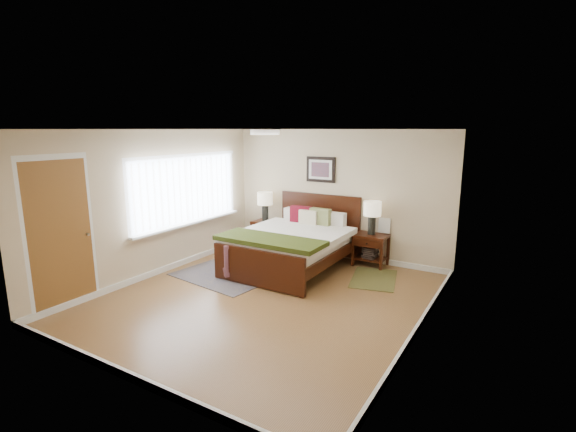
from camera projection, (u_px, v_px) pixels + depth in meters
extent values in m
plane|color=brown|center=(267.00, 298.00, 6.30)|extent=(5.00, 5.00, 0.00)
cube|color=#C8B491|center=(337.00, 194.00, 8.15)|extent=(4.50, 0.04, 2.50)
cube|color=#C8B491|center=(119.00, 264.00, 3.95)|extent=(4.50, 0.04, 2.50)
cube|color=#C8B491|center=(157.00, 203.00, 7.18)|extent=(0.04, 5.00, 2.50)
cube|color=#C8B491|center=(424.00, 237.00, 4.92)|extent=(0.04, 5.00, 2.50)
cube|color=white|center=(265.00, 129.00, 5.79)|extent=(4.50, 5.00, 0.02)
cube|color=silver|center=(187.00, 190.00, 7.73)|extent=(0.02, 2.72, 1.32)
cube|color=silver|center=(187.00, 190.00, 7.72)|extent=(0.01, 2.60, 1.20)
cube|color=silver|center=(190.00, 223.00, 7.83)|extent=(0.10, 2.72, 0.04)
cube|color=silver|center=(60.00, 234.00, 5.73)|extent=(0.01, 1.00, 2.18)
cube|color=brown|center=(61.00, 237.00, 5.74)|extent=(0.01, 0.90, 2.10)
cylinder|color=#999999|center=(88.00, 234.00, 6.05)|extent=(0.04, 0.04, 0.04)
cylinder|color=white|center=(265.00, 132.00, 5.80)|extent=(0.40, 0.40, 0.07)
cylinder|color=beige|center=(265.00, 130.00, 5.79)|extent=(0.44, 0.44, 0.01)
cube|color=black|center=(320.00, 224.00, 8.42)|extent=(1.73, 0.06, 1.21)
cube|color=black|center=(257.00, 268.00, 6.64)|extent=(1.73, 0.06, 0.61)
cube|color=black|center=(255.00, 244.00, 7.97)|extent=(0.06, 2.17, 0.19)
cube|color=black|center=(334.00, 257.00, 7.14)|extent=(0.06, 2.17, 0.19)
cube|color=silver|center=(292.00, 243.00, 7.53)|extent=(1.63, 2.15, 0.24)
cube|color=silver|center=(289.00, 235.00, 7.41)|extent=(1.81, 1.92, 0.11)
cube|color=#333910|center=(270.00, 240.00, 6.86)|extent=(1.85, 0.70, 0.08)
cube|color=silver|center=(297.00, 215.00, 8.37)|extent=(0.54, 0.18, 0.28)
cube|color=silver|center=(332.00, 219.00, 7.99)|extent=(0.54, 0.18, 0.28)
cube|color=#5D0A17|center=(301.00, 215.00, 8.19)|extent=(0.42, 0.17, 0.35)
cube|color=olive|center=(320.00, 217.00, 7.97)|extent=(0.42, 0.16, 0.35)
cube|color=beige|center=(308.00, 218.00, 8.02)|extent=(0.37, 0.13, 0.30)
cube|color=black|center=(321.00, 170.00, 8.21)|extent=(0.62, 0.03, 0.50)
cube|color=silver|center=(320.00, 170.00, 8.19)|extent=(0.50, 0.01, 0.38)
cube|color=#A52D23|center=(320.00, 170.00, 8.18)|extent=(0.38, 0.01, 0.28)
cube|color=black|center=(265.00, 222.00, 8.87)|extent=(0.49, 0.44, 0.05)
cube|color=black|center=(252.00, 236.00, 8.88)|extent=(0.05, 0.05, 0.54)
cube|color=black|center=(269.00, 239.00, 8.66)|extent=(0.05, 0.05, 0.54)
cube|color=black|center=(262.00, 232.00, 9.20)|extent=(0.05, 0.05, 0.54)
cube|color=black|center=(279.00, 235.00, 8.98)|extent=(0.05, 0.05, 0.54)
cube|color=black|center=(260.00, 229.00, 8.72)|extent=(0.43, 0.03, 0.14)
cube|color=black|center=(371.00, 236.00, 7.69)|extent=(0.60, 0.45, 0.05)
cube|color=black|center=(353.00, 252.00, 7.72)|extent=(0.05, 0.05, 0.55)
cube|color=black|center=(381.00, 256.00, 7.45)|extent=(0.05, 0.05, 0.55)
cube|color=black|center=(361.00, 247.00, 8.05)|extent=(0.05, 0.05, 0.55)
cube|color=black|center=(388.00, 251.00, 7.78)|extent=(0.05, 0.05, 0.55)
cube|color=black|center=(367.00, 244.00, 7.53)|extent=(0.54, 0.03, 0.14)
cube|color=black|center=(370.00, 258.00, 7.78)|extent=(0.54, 0.39, 0.03)
cube|color=black|center=(370.00, 257.00, 7.77)|extent=(0.22, 0.28, 0.03)
cube|color=black|center=(370.00, 255.00, 7.76)|extent=(0.22, 0.28, 0.03)
cube|color=black|center=(370.00, 253.00, 7.76)|extent=(0.22, 0.28, 0.03)
cube|color=black|center=(371.00, 251.00, 7.75)|extent=(0.22, 0.28, 0.03)
cube|color=black|center=(371.00, 249.00, 7.74)|extent=(0.22, 0.28, 0.03)
cube|color=black|center=(371.00, 248.00, 7.73)|extent=(0.22, 0.28, 0.03)
cylinder|color=black|center=(265.00, 213.00, 8.83)|extent=(0.14, 0.14, 0.32)
cylinder|color=black|center=(265.00, 205.00, 8.80)|extent=(0.02, 0.02, 0.06)
cylinder|color=beige|center=(265.00, 198.00, 8.77)|extent=(0.32, 0.32, 0.26)
cylinder|color=black|center=(372.00, 226.00, 7.65)|extent=(0.14, 0.14, 0.32)
cylinder|color=black|center=(372.00, 216.00, 7.61)|extent=(0.02, 0.02, 0.06)
cylinder|color=beige|center=(372.00, 209.00, 7.58)|extent=(0.32, 0.32, 0.26)
imported|color=brown|center=(239.00, 256.00, 7.30)|extent=(0.99, 0.99, 0.65)
cube|color=#0D1643|center=(247.00, 267.00, 7.69)|extent=(1.96, 2.55, 0.01)
cube|color=black|center=(374.00, 279.00, 7.09)|extent=(0.96, 1.22, 0.01)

